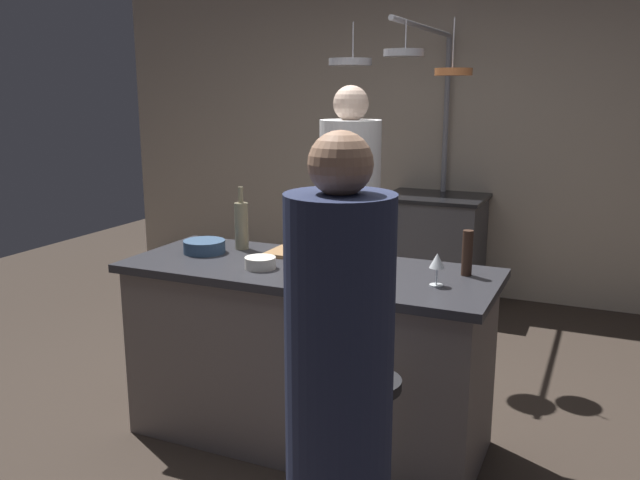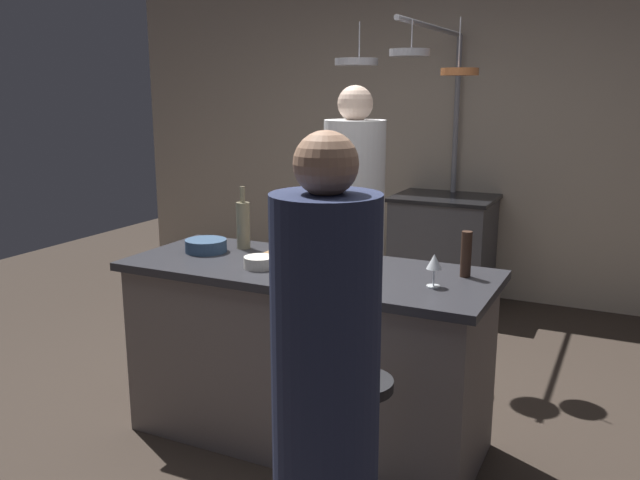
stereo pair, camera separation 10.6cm
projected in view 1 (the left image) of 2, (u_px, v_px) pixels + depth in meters
ground_plane at (308, 437)px, 3.38m from camera, size 9.00×9.00×0.00m
back_wall at (449, 141)px, 5.63m from camera, size 6.40×0.16×2.60m
kitchen_island at (308, 354)px, 3.28m from camera, size 1.80×0.72×0.90m
stove_range at (433, 249)px, 5.46m from camera, size 0.80×0.64×0.89m
chef at (349, 241)px, 4.10m from camera, size 0.37×0.37×1.75m
bar_stool_right at (366, 453)px, 2.53m from camera, size 0.28×0.28×0.68m
guest_right at (339, 406)px, 2.10m from camera, size 0.34×0.34×1.62m
overhead_pot_rack at (416, 94)px, 4.60m from camera, size 0.90×1.56×2.17m
cutting_board at (300, 254)px, 3.40m from camera, size 0.32×0.22×0.02m
pepper_mill at (467, 253)px, 3.01m from camera, size 0.05×0.05×0.21m
wine_bottle_dark at (344, 237)px, 3.28m from camera, size 0.07×0.07×0.31m
wine_bottle_rose at (337, 244)px, 3.06m from camera, size 0.07×0.07×0.33m
wine_bottle_white at (241, 225)px, 3.51m from camera, size 0.07×0.07×0.33m
wine_glass_near_right_guest at (326, 246)px, 3.15m from camera, size 0.07×0.07×0.15m
wine_glass_near_left_guest at (437, 262)px, 2.85m from camera, size 0.07×0.07×0.15m
mixing_bowl_blue at (204, 246)px, 3.45m from camera, size 0.22×0.22×0.07m
mixing_bowl_ceramic at (260, 263)px, 3.14m from camera, size 0.15×0.15×0.06m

